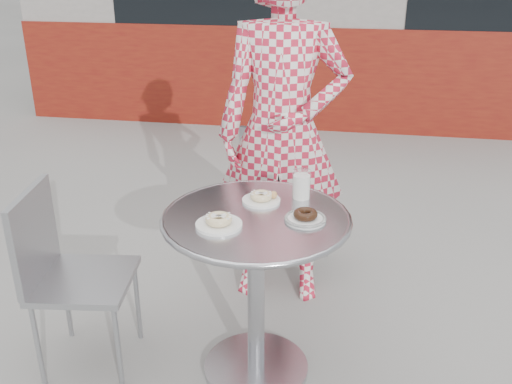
% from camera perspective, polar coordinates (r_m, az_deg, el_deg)
% --- Properties ---
extents(ground, '(60.00, 60.00, 0.00)m').
position_cam_1_polar(ground, '(2.61, -0.86, -17.48)').
color(ground, gray).
rests_on(ground, ground).
extents(bistro_table, '(0.74, 0.74, 0.75)m').
position_cam_1_polar(bistro_table, '(2.29, 0.01, -6.54)').
color(bistro_table, silver).
rests_on(bistro_table, ground).
extents(chair_far, '(0.51, 0.51, 0.85)m').
position_cam_1_polar(chair_far, '(3.24, 3.23, -3.10)').
color(chair_far, '#9A9CA1').
rests_on(chair_far, ground).
extents(chair_left, '(0.44, 0.44, 0.82)m').
position_cam_1_polar(chair_left, '(2.62, -16.61, -11.50)').
color(chair_left, '#9A9CA1').
rests_on(chair_left, ground).
extents(seated_person, '(0.66, 0.46, 1.75)m').
position_cam_1_polar(seated_person, '(2.78, 2.70, 5.93)').
color(seated_person, '#B81C34').
rests_on(seated_person, ground).
extents(plate_far, '(0.16, 0.16, 0.04)m').
position_cam_1_polar(plate_far, '(2.32, 0.60, -0.58)').
color(plate_far, white).
rests_on(plate_far, bistro_table).
extents(plate_near, '(0.18, 0.18, 0.04)m').
position_cam_1_polar(plate_near, '(2.12, -3.74, -2.99)').
color(plate_near, white).
rests_on(plate_near, bistro_table).
extents(plate_checker, '(0.16, 0.16, 0.04)m').
position_cam_1_polar(plate_checker, '(2.17, 4.95, -2.53)').
color(plate_checker, white).
rests_on(plate_checker, bistro_table).
extents(milk_cup, '(0.08, 0.08, 0.12)m').
position_cam_1_polar(milk_cup, '(2.34, 4.56, 0.67)').
color(milk_cup, white).
rests_on(milk_cup, bistro_table).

